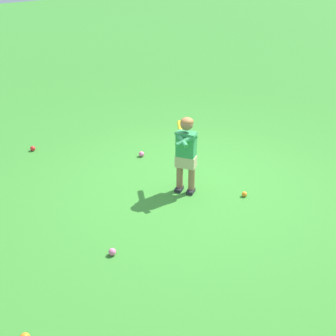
% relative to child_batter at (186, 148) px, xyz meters
% --- Properties ---
extents(ground_plane, '(40.00, 40.00, 0.00)m').
position_rel_child_batter_xyz_m(ground_plane, '(0.09, -0.28, -0.65)').
color(ground_plane, '#38842D').
extents(child_batter, '(0.56, 0.41, 1.08)m').
position_rel_child_batter_xyz_m(child_batter, '(0.00, 0.00, 0.00)').
color(child_batter, '#232328').
rests_on(child_batter, ground).
extents(play_ball_by_bucket, '(0.07, 0.07, 0.07)m').
position_rel_child_batter_xyz_m(play_ball_by_bucket, '(-0.60, -0.55, -0.61)').
color(play_ball_by_bucket, orange).
rests_on(play_ball_by_bucket, ground).
extents(play_ball_near_batter, '(0.08, 0.08, 0.08)m').
position_rel_child_batter_xyz_m(play_ball_near_batter, '(-0.63, 1.54, -0.61)').
color(play_ball_near_batter, pink).
rests_on(play_ball_near_batter, ground).
extents(play_ball_center_lawn, '(0.08, 0.08, 0.08)m').
position_rel_child_batter_xyz_m(play_ball_center_lawn, '(2.52, 1.17, -0.61)').
color(play_ball_center_lawn, red).
rests_on(play_ball_center_lawn, ground).
extents(play_ball_far_left, '(0.09, 0.09, 0.09)m').
position_rel_child_batter_xyz_m(play_ball_far_left, '(1.27, -0.13, -0.61)').
color(play_ball_far_left, pink).
rests_on(play_ball_far_left, ground).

